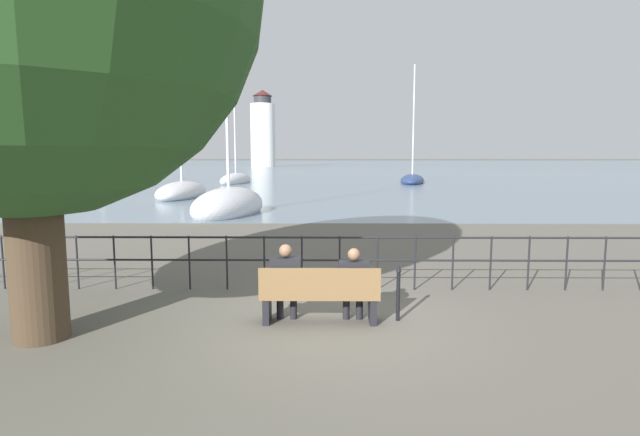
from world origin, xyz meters
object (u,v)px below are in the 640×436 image
object	(u,v)px
sailboat_0	(182,192)
sailboat_5	(229,205)
sailboat_3	(46,190)
seated_person_left	(286,279)
park_bench	(320,296)
sailboat_4	(102,182)
harbor_lighthouse	(263,131)
closed_umbrella	(398,290)
sailboat_2	(412,180)
sailboat_1	(236,180)
seated_person_right	(354,281)

from	to	relation	value
sailboat_0	sailboat_5	xyz separation A→B (m)	(4.82, -9.48, 0.09)
sailboat_3	sailboat_5	size ratio (longest dim) A/B	0.78
seated_person_left	sailboat_0	distance (m)	25.52
park_bench	sailboat_4	distance (m)	40.47
park_bench	harbor_lighthouse	distance (m)	120.30
closed_umbrella	sailboat_2	distance (m)	41.89
seated_person_left	sailboat_1	size ratio (longest dim) A/B	0.14
sailboat_5	sailboat_2	bearing A→B (deg)	76.02
harbor_lighthouse	sailboat_2	bearing A→B (deg)	-72.74
seated_person_left	sailboat_4	size ratio (longest dim) A/B	0.13
sailboat_4	sailboat_5	xyz separation A→B (m)	(15.06, -20.94, 0.04)
seated_person_left	harbor_lighthouse	bearing A→B (deg)	97.18
closed_umbrella	sailboat_0	world-z (taller)	sailboat_0
seated_person_left	seated_person_right	xyz separation A→B (m)	(1.05, 0.00, -0.03)
sailboat_2	sailboat_5	size ratio (longest dim) A/B	0.97
sailboat_0	sailboat_1	distance (m)	15.72
seated_person_right	sailboat_5	distance (m)	15.32
sailboat_1	harbor_lighthouse	world-z (taller)	harbor_lighthouse
sailboat_3	sailboat_0	bearing A→B (deg)	-17.96
closed_umbrella	sailboat_2	world-z (taller)	sailboat_2
park_bench	sailboat_3	distance (m)	31.46
park_bench	sailboat_0	size ratio (longest dim) A/B	0.25
sailboat_0	sailboat_4	distance (m)	15.37
park_bench	sailboat_2	distance (m)	42.26
park_bench	seated_person_right	size ratio (longest dim) A/B	1.57
closed_umbrella	sailboat_3	xyz separation A→B (m)	(-19.69, 25.32, -0.14)
sailboat_4	sailboat_1	bearing A→B (deg)	21.52
sailboat_1	sailboat_5	size ratio (longest dim) A/B	0.73
sailboat_4	harbor_lighthouse	world-z (taller)	harbor_lighthouse
sailboat_2	seated_person_right	bearing A→B (deg)	-89.53
sailboat_3	sailboat_2	bearing A→B (deg)	20.53
sailboat_4	sailboat_0	bearing A→B (deg)	-47.99
sailboat_2	harbor_lighthouse	size ratio (longest dim) A/B	0.61
sailboat_0	sailboat_1	xyz separation A→B (m)	(0.64, 15.70, 0.03)
seated_person_left	park_bench	bearing A→B (deg)	-8.24
sailboat_1	seated_person_right	bearing A→B (deg)	-63.26
sailboat_1	harbor_lighthouse	bearing A→B (deg)	109.25
closed_umbrella	sailboat_1	xyz separation A→B (m)	(-9.61, 39.69, -0.17)
sailboat_1	sailboat_3	size ratio (longest dim) A/B	0.93
sailboat_3	sailboat_5	world-z (taller)	sailboat_5
sailboat_1	sailboat_3	world-z (taller)	sailboat_3
sailboat_1	sailboat_0	bearing A→B (deg)	-78.21
sailboat_4	sailboat_2	bearing A→B (deg)	11.94
sailboat_1	sailboat_4	distance (m)	11.68
seated_person_right	sailboat_4	distance (m)	40.66
seated_person_left	closed_umbrella	distance (m)	1.76
sailboat_0	sailboat_4	bearing A→B (deg)	131.66
park_bench	sailboat_1	world-z (taller)	sailboat_1
park_bench	sailboat_1	xyz separation A→B (m)	(-8.39, 39.84, -0.10)
seated_person_left	closed_umbrella	size ratio (longest dim) A/B	1.37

